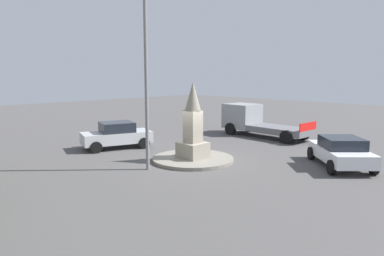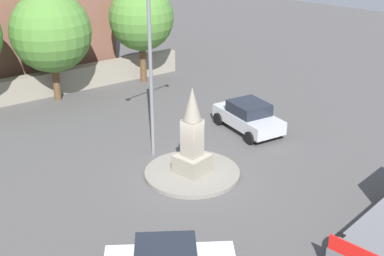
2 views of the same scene
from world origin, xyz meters
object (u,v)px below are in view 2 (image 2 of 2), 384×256
at_px(car_silver_parked_left, 248,116).
at_px(streetlamp, 150,44).
at_px(monument, 192,139).
at_px(tree_near_wall, 51,32).
at_px(tree_mid_cluster, 141,18).

bearing_deg(car_silver_parked_left, streetlamp, 161.35).
relative_size(monument, car_silver_parked_left, 0.88).
height_order(tree_near_wall, tree_mid_cluster, tree_near_wall).
height_order(streetlamp, car_silver_parked_left, streetlamp).
bearing_deg(tree_mid_cluster, streetlamp, -131.80).
distance_m(streetlamp, tree_near_wall, 9.47).
bearing_deg(tree_mid_cluster, car_silver_parked_left, -101.95).
distance_m(tree_near_wall, tree_mid_cluster, 5.80).
bearing_deg(tree_near_wall, streetlamp, -98.81).
bearing_deg(tree_mid_cluster, tree_near_wall, 166.31).
bearing_deg(monument, tree_mid_cluster, 54.98).
bearing_deg(streetlamp, monument, -96.49).
bearing_deg(car_silver_parked_left, monument, -170.38).
distance_m(monument, streetlamp, 4.35).
distance_m(streetlamp, car_silver_parked_left, 6.89).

